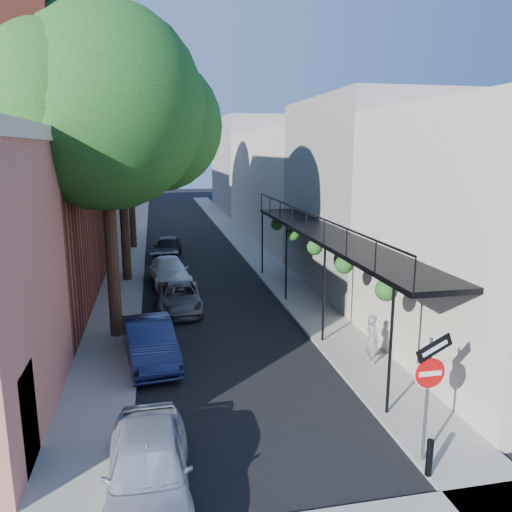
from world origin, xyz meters
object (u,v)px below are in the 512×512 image
oak_mid (128,141)px  parked_car_e (167,247)px  sign_post (430,378)px  parked_car_d (170,271)px  bollard (429,458)px  parked_car_a (148,468)px  parked_car_b (150,342)px  parked_car_c (180,298)px  pedestrian (372,339)px  oak_near (117,112)px  oak_far (135,125)px

oak_mid → parked_car_e: oak_mid is taller
sign_post → parked_car_d: (-4.83, 16.23, -1.40)m
sign_post → parked_car_d: sign_post is taller
bollard → parked_car_a: parked_car_a is taller
oak_mid → parked_car_b: size_ratio=2.48×
parked_car_a → oak_mid: bearing=92.7°
bollard → parked_car_c: 12.99m
parked_car_a → pedestrian: pedestrian is taller
oak_mid → parked_car_b: (0.82, -10.61, -6.38)m
oak_near → parked_car_d: size_ratio=2.61×
bollard → pedestrian: 5.53m
oak_far → parked_car_a: bearing=-88.4°
sign_post → oak_mid: size_ratio=0.29×
parked_car_d → parked_car_e: (0.07, 6.17, 0.04)m
sign_post → oak_mid: 19.14m
parked_car_a → parked_car_c: parked_car_a is taller
oak_mid → parked_car_a: 18.33m
oak_mid → oak_far: oak_far is taller
sign_post → parked_car_b: bearing=130.9°
parked_car_d → pedestrian: size_ratio=2.80×
parked_car_b → parked_car_c: (1.20, 5.10, -0.12)m
oak_near → parked_car_b: oak_near is taller
oak_mid → parked_car_c: size_ratio=2.55×
parked_car_b → parked_car_d: size_ratio=0.94×
bollard → parked_car_a: bearing=174.3°
oak_near → pedestrian: bearing=-30.1°
sign_post → oak_far: bearing=103.9°
oak_mid → parked_car_e: 8.40m
oak_mid → parked_car_b: 12.41m
oak_near → bollard: bearing=-56.9°
parked_car_c → oak_far: bearing=98.3°
pedestrian → parked_car_a: bearing=116.6°
sign_post → oak_mid: oak_mid is taller
sign_post → parked_car_a: bearing=179.2°
oak_near → parked_car_d: (1.70, 6.94, -7.24)m
bollard → oak_mid: size_ratio=0.08×
oak_far → parked_car_a: 27.29m
oak_near → oak_far: oak_far is taller
parked_car_c → parked_car_e: 10.66m
parked_car_c → parked_car_d: size_ratio=0.91×
parked_car_d → parked_car_e: bearing=83.5°
oak_near → parked_car_c: oak_near is taller
parked_car_b → parked_car_c: size_ratio=1.03×
oak_mid → parked_car_b: oak_mid is taller
parked_car_b → bollard: bearing=-59.3°
parked_car_c → bollard: bearing=-69.5°
parked_car_b → pedestrian: size_ratio=2.64×
sign_post → oak_far: 27.80m
parked_car_e → oak_far: bearing=120.5°
sign_post → parked_car_a: size_ratio=0.74×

